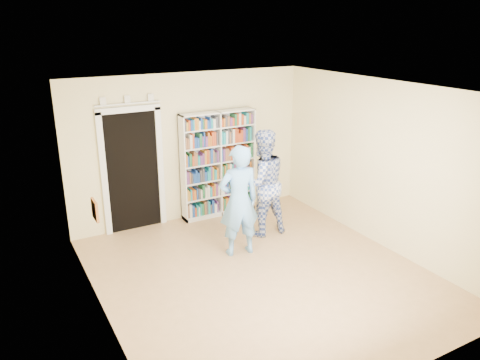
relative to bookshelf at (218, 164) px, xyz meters
name	(u,v)px	position (x,y,z in m)	size (l,w,h in m)	color
floor	(261,274)	(-0.49, -2.34, -1.01)	(5.00, 5.00, 0.00)	#A67C50
ceiling	(264,90)	(-0.49, -2.34, 1.69)	(5.00, 5.00, 0.00)	white
wall_back	(190,147)	(-0.49, 0.16, 0.34)	(4.50, 4.50, 0.00)	beige
wall_left	(98,220)	(-2.74, -2.34, 0.34)	(5.00, 5.00, 0.00)	beige
wall_right	(381,165)	(1.76, -2.34, 0.34)	(5.00, 5.00, 0.00)	beige
bookshelf	(218,164)	(0.00, 0.00, 0.00)	(1.45, 0.27, 1.99)	white
doorway	(132,165)	(-1.59, 0.13, 0.17)	(1.10, 0.08, 2.43)	black
wall_art	(95,210)	(-2.72, -2.14, 0.39)	(0.03, 0.25, 0.25)	brown
man_blue	(239,201)	(-0.45, -1.60, -0.11)	(0.65, 0.43, 1.79)	#69A7E9
man_plaid	(262,183)	(0.26, -1.13, -0.08)	(0.90, 0.70, 1.85)	#314897
paper_sheet	(274,184)	(0.38, -1.33, -0.06)	(0.20, 0.01, 0.28)	white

